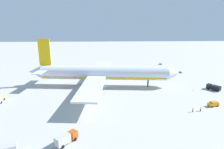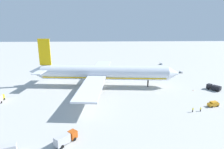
{
  "view_description": "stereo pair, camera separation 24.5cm",
  "coord_description": "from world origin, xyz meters",
  "px_view_note": "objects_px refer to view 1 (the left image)",
  "views": [
    {
      "loc": [
        -0.77,
        -90.66,
        29.88
      ],
      "look_at": [
        4.23,
        3.17,
        5.33
      ],
      "focal_mm": 29.26,
      "sensor_mm": 36.0,
      "label": 1
    },
    {
      "loc": [
        -0.53,
        -90.67,
        29.88
      ],
      "look_at": [
        4.23,
        3.17,
        5.33
      ],
      "focal_mm": 29.26,
      "sensor_mm": 36.0,
      "label": 2
    }
  ],
  "objects_px": {
    "ground_worker_0": "(201,109)",
    "ground_worker_2": "(193,110)",
    "baggage_cart_0": "(161,64)",
    "service_truck_1": "(214,87)",
    "service_truck_2": "(66,138)",
    "baggage_cart_2": "(181,72)",
    "airliner": "(102,73)",
    "traffic_cone_1": "(55,73)",
    "service_van": "(213,104)",
    "traffic_cone_0": "(193,90)"
  },
  "relations": [
    {
      "from": "baggage_cart_0",
      "to": "ground_worker_2",
      "type": "height_order",
      "value": "ground_worker_2"
    },
    {
      "from": "ground_worker_2",
      "to": "service_truck_2",
      "type": "bearing_deg",
      "value": -159.11
    },
    {
      "from": "service_van",
      "to": "baggage_cart_0",
      "type": "height_order",
      "value": "service_van"
    },
    {
      "from": "traffic_cone_1",
      "to": "baggage_cart_2",
      "type": "bearing_deg",
      "value": -1.11
    },
    {
      "from": "baggage_cart_2",
      "to": "ground_worker_0",
      "type": "height_order",
      "value": "ground_worker_0"
    },
    {
      "from": "baggage_cart_2",
      "to": "traffic_cone_1",
      "type": "bearing_deg",
      "value": 178.89
    },
    {
      "from": "ground_worker_0",
      "to": "ground_worker_2",
      "type": "bearing_deg",
      "value": -172.61
    },
    {
      "from": "service_truck_2",
      "to": "traffic_cone_0",
      "type": "xyz_separation_m",
      "value": [
        53.47,
        38.3,
        -1.24
      ]
    },
    {
      "from": "service_van",
      "to": "baggage_cart_2",
      "type": "height_order",
      "value": "service_van"
    },
    {
      "from": "service_truck_2",
      "to": "baggage_cart_2",
      "type": "height_order",
      "value": "service_truck_2"
    },
    {
      "from": "airliner",
      "to": "traffic_cone_1",
      "type": "height_order",
      "value": "airliner"
    },
    {
      "from": "ground_worker_0",
      "to": "traffic_cone_1",
      "type": "height_order",
      "value": "ground_worker_0"
    },
    {
      "from": "airliner",
      "to": "service_truck_1",
      "type": "relative_size",
      "value": 12.06
    },
    {
      "from": "airliner",
      "to": "traffic_cone_1",
      "type": "xyz_separation_m",
      "value": [
        -31.13,
        27.0,
        -6.74
      ]
    },
    {
      "from": "service_truck_2",
      "to": "service_truck_1",
      "type": "bearing_deg",
      "value": 31.31
    },
    {
      "from": "airliner",
      "to": "ground_worker_2",
      "type": "bearing_deg",
      "value": -44.09
    },
    {
      "from": "ground_worker_2",
      "to": "baggage_cart_0",
      "type": "bearing_deg",
      "value": 79.96
    },
    {
      "from": "ground_worker_0",
      "to": "ground_worker_2",
      "type": "distance_m",
      "value": 3.12
    },
    {
      "from": "airliner",
      "to": "ground_worker_0",
      "type": "height_order",
      "value": "airliner"
    },
    {
      "from": "service_truck_1",
      "to": "service_van",
      "type": "relative_size",
      "value": 1.43
    },
    {
      "from": "service_truck_1",
      "to": "baggage_cart_2",
      "type": "height_order",
      "value": "service_truck_1"
    },
    {
      "from": "airliner",
      "to": "baggage_cart_0",
      "type": "xyz_separation_m",
      "value": [
        48.05,
        53.45,
        -6.2
      ]
    },
    {
      "from": "ground_worker_0",
      "to": "service_truck_2",
      "type": "bearing_deg",
      "value": -159.97
    },
    {
      "from": "baggage_cart_0",
      "to": "service_truck_1",
      "type": "bearing_deg",
      "value": -84.16
    },
    {
      "from": "service_van",
      "to": "traffic_cone_0",
      "type": "height_order",
      "value": "service_van"
    },
    {
      "from": "baggage_cart_0",
      "to": "service_truck_2",
      "type": "bearing_deg",
      "value": -119.52
    },
    {
      "from": "traffic_cone_1",
      "to": "traffic_cone_0",
      "type": "bearing_deg",
      "value": -26.09
    },
    {
      "from": "service_truck_2",
      "to": "ground_worker_2",
      "type": "height_order",
      "value": "service_truck_2"
    },
    {
      "from": "airliner",
      "to": "baggage_cart_0",
      "type": "distance_m",
      "value": 72.15
    },
    {
      "from": "service_truck_1",
      "to": "traffic_cone_1",
      "type": "height_order",
      "value": "service_truck_1"
    },
    {
      "from": "service_van",
      "to": "airliner",
      "type": "bearing_deg",
      "value": 147.49
    },
    {
      "from": "ground_worker_0",
      "to": "traffic_cone_1",
      "type": "xyz_separation_m",
      "value": [
        -67.17,
        58.51,
        -0.55
      ]
    },
    {
      "from": "service_truck_1",
      "to": "baggage_cart_0",
      "type": "relative_size",
      "value": 1.94
    },
    {
      "from": "service_van",
      "to": "traffic_cone_0",
      "type": "distance_m",
      "value": 17.76
    },
    {
      "from": "airliner",
      "to": "service_truck_1",
      "type": "bearing_deg",
      "value": -9.61
    },
    {
      "from": "baggage_cart_0",
      "to": "ground_worker_0",
      "type": "height_order",
      "value": "ground_worker_0"
    },
    {
      "from": "airliner",
      "to": "service_van",
      "type": "xyz_separation_m",
      "value": [
        43.21,
        -27.53,
        -5.98
      ]
    },
    {
      "from": "airliner",
      "to": "traffic_cone_1",
      "type": "distance_m",
      "value": 41.76
    },
    {
      "from": "service_truck_2",
      "to": "baggage_cart_0",
      "type": "xyz_separation_m",
      "value": [
        57.51,
        101.55,
        -0.7
      ]
    },
    {
      "from": "service_truck_1",
      "to": "airliner",
      "type": "bearing_deg",
      "value": 170.39
    },
    {
      "from": "baggage_cart_2",
      "to": "traffic_cone_0",
      "type": "xyz_separation_m",
      "value": [
        -8.84,
        -35.18,
        -0.42
      ]
    },
    {
      "from": "ground_worker_2",
      "to": "traffic_cone_1",
      "type": "relative_size",
      "value": 3.18
    },
    {
      "from": "service_truck_1",
      "to": "traffic_cone_0",
      "type": "xyz_separation_m",
      "value": [
        -10.45,
        -0.58,
        -1.15
      ]
    },
    {
      "from": "service_van",
      "to": "baggage_cart_0",
      "type": "xyz_separation_m",
      "value": [
        4.85,
        80.99,
        -0.22
      ]
    },
    {
      "from": "ground_worker_0",
      "to": "traffic_cone_0",
      "type": "relative_size",
      "value": 2.98
    },
    {
      "from": "service_truck_1",
      "to": "service_van",
      "type": "xyz_separation_m",
      "value": [
        -11.26,
        -18.31,
        -0.39
      ]
    },
    {
      "from": "service_truck_2",
      "to": "baggage_cart_2",
      "type": "relative_size",
      "value": 2.02
    },
    {
      "from": "service_truck_1",
      "to": "traffic_cone_1",
      "type": "xyz_separation_m",
      "value": [
        -85.59,
        36.22,
        -1.15
      ]
    },
    {
      "from": "baggage_cart_2",
      "to": "traffic_cone_1",
      "type": "height_order",
      "value": "baggage_cart_2"
    },
    {
      "from": "traffic_cone_1",
      "to": "airliner",
      "type": "bearing_deg",
      "value": -40.93
    }
  ]
}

